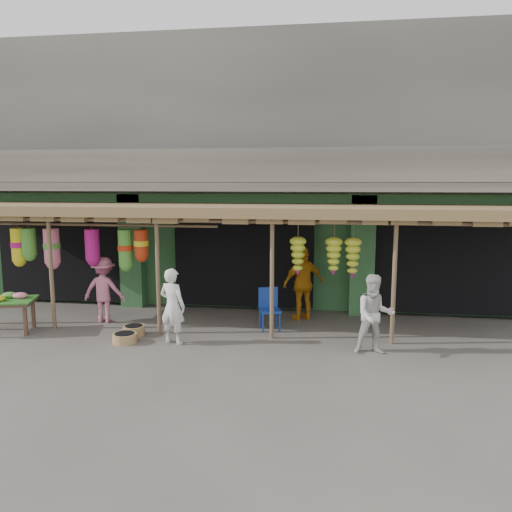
# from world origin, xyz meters

# --- Properties ---
(ground) EXTENTS (80.00, 80.00, 0.00)m
(ground) POSITION_xyz_m (0.00, 0.00, 0.00)
(ground) COLOR #514C47
(ground) RESTS_ON ground
(building) EXTENTS (16.40, 6.80, 7.00)m
(building) POSITION_xyz_m (-0.00, 4.87, 3.37)
(building) COLOR gray
(building) RESTS_ON ground
(awning) EXTENTS (14.00, 2.70, 2.79)m
(awning) POSITION_xyz_m (-0.18, 0.80, 2.57)
(awning) COLOR brown
(awning) RESTS_ON ground
(flower_table) EXTENTS (1.64, 1.24, 0.87)m
(flower_table) POSITION_xyz_m (-4.98, -0.64, 0.70)
(flower_table) COLOR #513929
(flower_table) RESTS_ON ground
(blue_chair) EXTENTS (0.56, 0.57, 0.94)m
(blue_chair) POSITION_xyz_m (0.86, 0.50, 0.52)
(blue_chair) COLOR navy
(blue_chair) RESTS_ON ground
(basket_mid) EXTENTS (0.63, 0.63, 0.20)m
(basket_mid) POSITION_xyz_m (-2.00, -0.94, 0.10)
(basket_mid) COLOR #926141
(basket_mid) RESTS_ON ground
(basket_right) EXTENTS (0.52, 0.52, 0.21)m
(basket_right) POSITION_xyz_m (-2.00, -0.44, 0.11)
(basket_right) COLOR olive
(basket_right) RESTS_ON ground
(person_front) EXTENTS (0.66, 0.53, 1.58)m
(person_front) POSITION_xyz_m (-0.99, -0.82, 0.79)
(person_front) COLOR white
(person_front) RESTS_ON ground
(person_right) EXTENTS (0.83, 0.68, 1.57)m
(person_right) POSITION_xyz_m (3.07, -0.87, 0.78)
(person_right) COLOR silver
(person_right) RESTS_ON ground
(person_vendor) EXTENTS (1.13, 0.93, 1.80)m
(person_vendor) POSITION_xyz_m (1.59, 1.36, 0.90)
(person_vendor) COLOR #C17712
(person_vendor) RESTS_ON ground
(person_shopper) EXTENTS (1.02, 0.60, 1.57)m
(person_shopper) POSITION_xyz_m (-3.09, 0.48, 0.78)
(person_shopper) COLOR #CB6B87
(person_shopper) RESTS_ON ground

